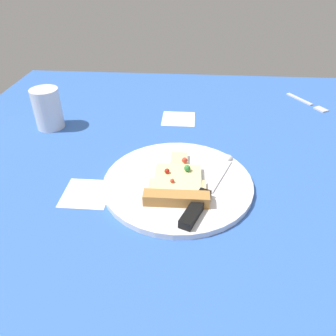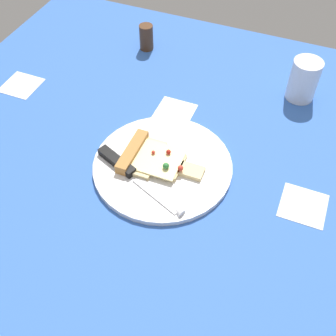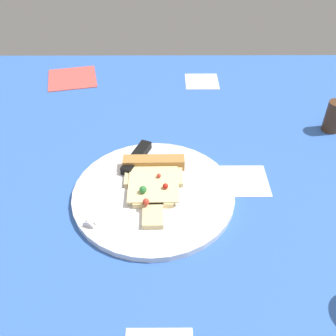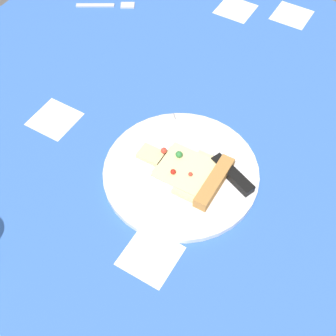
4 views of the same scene
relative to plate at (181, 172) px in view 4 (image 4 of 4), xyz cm
name	(u,v)px [view 4 (image 4 of 4)]	position (x,y,z in cm)	size (l,w,h in cm)	color
ground_plane	(181,155)	(5.15, 2.92, -2.09)	(129.77, 129.77, 3.00)	#3360B7
plate	(181,172)	(0.00, 0.00, 0.00)	(29.85, 29.85, 1.19)	silver
pizza_slice	(193,173)	(0.05, -2.55, 1.39)	(12.03, 17.50, 2.64)	beige
knife	(216,160)	(5.31, -4.78, 1.20)	(10.97, 23.03, 2.45)	silver
fork	(109,5)	(37.41, 43.43, -0.20)	(9.43, 14.04, 0.80)	silver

